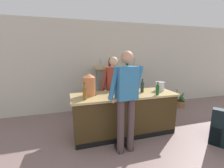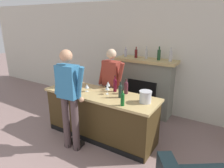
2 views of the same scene
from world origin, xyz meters
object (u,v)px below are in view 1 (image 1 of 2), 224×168
person_customer (126,99)px  wine_glass_by_dispenser (130,87)px  wine_bottle_chardonnay_pale (158,89)px  wine_bottle_rose_blush (138,84)px  fireplace_stone (118,88)px  copper_dispenser (89,85)px  wine_glass_near_bucket (113,90)px  wine_bottle_cabernet_heavy (142,86)px  potted_plant_corner (180,100)px  person_bartender (114,88)px  wine_bottle_riesling_slim (128,85)px  ice_bucket_steel (160,86)px  wine_glass_front_right (122,86)px  wine_bottle_merlot_tall (85,92)px

person_customer → wine_glass_by_dispenser: size_ratio=10.33×
wine_glass_by_dispenser → wine_bottle_chardonnay_pale: bearing=-31.9°
wine_bottle_rose_blush → wine_bottle_chardonnay_pale: 0.57m
fireplace_stone → copper_dispenser: bearing=-128.4°
person_customer → wine_glass_near_bucket: (-0.07, 0.58, 0.01)m
copper_dispenser → wine_bottle_cabernet_heavy: bearing=-3.3°
fireplace_stone → wine_glass_by_dispenser: fireplace_stone is taller
potted_plant_corner → person_bartender: person_bartender is taller
copper_dispenser → wine_bottle_riesling_slim: 0.96m
potted_plant_corner → wine_glass_by_dispenser: wine_glass_by_dispenser is taller
ice_bucket_steel → wine_bottle_cabernet_heavy: wine_bottle_cabernet_heavy is taller
wine_bottle_chardonnay_pale → ice_bucket_steel: bearing=49.6°
ice_bucket_steel → wine_glass_front_right: bearing=167.1°
person_bartender → wine_bottle_cabernet_heavy: bearing=-45.0°
fireplace_stone → wine_bottle_merlot_tall: 2.07m
ice_bucket_steel → wine_glass_front_right: ice_bucket_steel is taller
person_bartender → wine_bottle_riesling_slim: bearing=-47.8°
fireplace_stone → wine_glass_near_bucket: size_ratio=11.27×
wine_bottle_merlot_tall → wine_glass_by_dispenser: (1.01, 0.23, -0.02)m
potted_plant_corner → wine_bottle_chardonnay_pale: wine_bottle_chardonnay_pale is taller
wine_glass_front_right → person_bartender: bearing=109.7°
potted_plant_corner → person_bartender: size_ratio=0.38×
person_customer → wine_bottle_rose_blush: (0.64, 0.88, 0.04)m
wine_bottle_merlot_tall → wine_glass_front_right: bearing=25.8°
fireplace_stone → person_customer: bearing=-104.7°
wine_glass_front_right → ice_bucket_steel: bearing=-12.9°
person_customer → wine_bottle_rose_blush: person_customer is taller
wine_bottle_riesling_slim → wine_glass_by_dispenser: wine_bottle_riesling_slim is taller
wine_bottle_cabernet_heavy → wine_bottle_chardonnay_pale: wine_bottle_cabernet_heavy is taller
wine_bottle_rose_blush → wine_bottle_cabernet_heavy: bearing=-88.9°
wine_bottle_riesling_slim → wine_bottle_rose_blush: wine_bottle_riesling_slim is taller
potted_plant_corner → wine_bottle_rose_blush: 2.32m
ice_bucket_steel → wine_glass_front_right: size_ratio=1.23×
potted_plant_corner → wine_bottle_cabernet_heavy: size_ratio=2.16×
ice_bucket_steel → wine_bottle_merlot_tall: 1.81m
fireplace_stone → wine_bottle_rose_blush: fireplace_stone is taller
wine_glass_near_bucket → ice_bucket_steel: bearing=4.6°
wine_bottle_chardonnay_pale → wine_glass_by_dispenser: (-0.50, 0.31, 0.00)m
potted_plant_corner → person_customer: person_customer is taller
fireplace_stone → wine_bottle_chardonnay_pale: (0.31, -1.73, 0.34)m
person_customer → person_bartender: bearing=83.7°
copper_dispenser → wine_bottle_merlot_tall: bearing=-114.7°
wine_bottle_riesling_slim → wine_bottle_chardonnay_pale: wine_bottle_riesling_slim is taller
person_customer → wine_glass_near_bucket: 0.58m
wine_glass_by_dispenser → wine_bottle_riesling_slim: bearing=75.2°
wine_bottle_merlot_tall → wine_bottle_riesling_slim: bearing=21.7°
ice_bucket_steel → wine_bottle_chardonnay_pale: (-0.27, -0.32, 0.02)m
person_bartender → wine_glass_by_dispenser: (0.22, -0.50, 0.11)m
person_bartender → wine_glass_near_bucket: size_ratio=11.27×
wine_bottle_merlot_tall → wine_glass_near_bucket: size_ratio=2.18×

